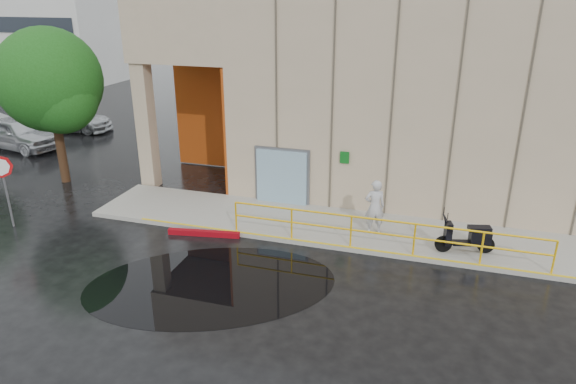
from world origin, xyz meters
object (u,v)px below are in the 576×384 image
at_px(person, 375,207).
at_px(scooter, 468,228).
at_px(red_curb, 204,233).
at_px(tree_near, 52,85).
at_px(car_a, 18,133).
at_px(car_c, 70,119).
at_px(stop_sign, 2,176).

xyz_separation_m(person, scooter, (2.84, -0.56, -0.12)).
xyz_separation_m(scooter, red_curb, (-8.18, -1.01, -0.85)).
bearing_deg(tree_near, scooter, -7.13).
bearing_deg(car_a, tree_near, -111.42).
height_order(car_c, tree_near, tree_near).
xyz_separation_m(car_a, tree_near, (5.65, -3.43, 3.29)).
bearing_deg(tree_near, person, -6.26).
height_order(person, tree_near, tree_near).
bearing_deg(stop_sign, scooter, -4.08).
relative_size(person, stop_sign, 0.72).
height_order(scooter, stop_sign, stop_sign).
xyz_separation_m(person, car_a, (-18.72, 4.86, -0.26)).
height_order(person, car_a, person).
relative_size(stop_sign, tree_near, 0.40).
relative_size(scooter, car_c, 0.38).
height_order(red_curb, car_c, car_c).
bearing_deg(car_c, red_curb, -134.54).
xyz_separation_m(scooter, stop_sign, (-14.75, -2.27, 0.92)).
xyz_separation_m(car_a, car_c, (0.09, 3.84, -0.11)).
height_order(person, stop_sign, stop_sign).
xyz_separation_m(stop_sign, red_curb, (6.57, 1.26, -1.76)).
bearing_deg(stop_sign, person, 0.52).
height_order(scooter, tree_near, tree_near).
relative_size(stop_sign, car_c, 0.53).
distance_m(scooter, tree_near, 16.34).
xyz_separation_m(stop_sign, car_c, (-6.72, 11.52, -1.16)).
relative_size(car_a, car_c, 0.99).
distance_m(person, tree_near, 13.49).
bearing_deg(scooter, car_a, 151.75).
distance_m(person, car_a, 19.34).
relative_size(scooter, car_a, 0.38).
bearing_deg(car_c, car_a, 171.84).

